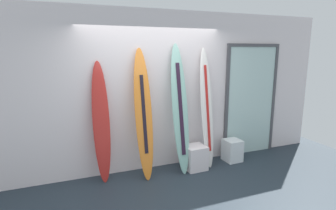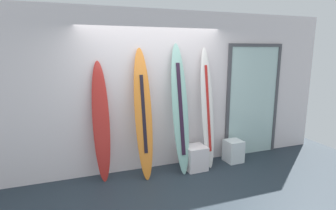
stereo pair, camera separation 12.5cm
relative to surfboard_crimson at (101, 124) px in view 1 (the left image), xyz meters
name	(u,v)px [view 1 (the left image)]	position (x,y,z in m)	size (l,w,h in m)	color
ground	(180,201)	(0.93, -1.03, -0.98)	(8.00, 8.00, 0.04)	#222D36
wall_back	(151,91)	(0.93, 0.27, 0.44)	(7.20, 0.20, 2.80)	silver
surfboard_crimson	(101,124)	(0.00, 0.00, 0.00)	(0.28, 0.31, 1.96)	red
surfboard_sunset	(144,115)	(0.68, -0.10, 0.11)	(0.29, 0.48, 2.16)	orange
surfboard_seafoam	(180,110)	(1.33, -0.10, 0.15)	(0.29, 0.52, 2.24)	#88BDAF
surfboard_ivory	(207,109)	(1.88, -0.07, 0.11)	(0.23, 0.44, 2.17)	silver
display_block_left	(232,150)	(2.45, -0.12, -0.75)	(0.33, 0.33, 0.42)	silver
display_block_center	(195,157)	(1.60, -0.17, -0.75)	(0.38, 0.38, 0.43)	silver
glass_door	(251,98)	(3.02, 0.15, 0.19)	(1.22, 0.06, 2.25)	silver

